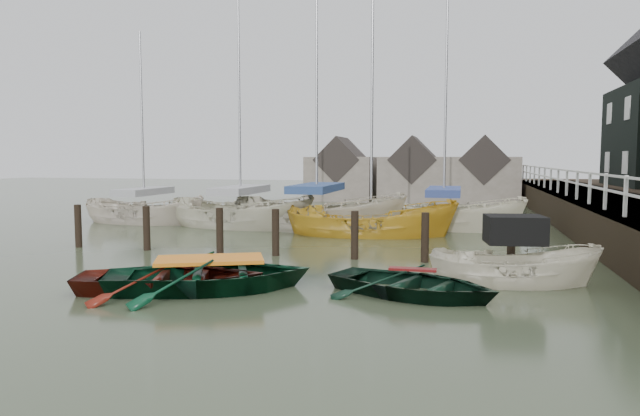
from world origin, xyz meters
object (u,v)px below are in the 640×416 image
(sailboat_a, at_px, (241,226))
(sailboat_c, at_px, (371,235))
(rowboat_green, at_px, (210,290))
(sailboat_e, at_px, (145,222))
(sailboat_b, at_px, (317,228))
(sailboat_d, at_px, (443,227))
(rowboat_dkgreen, at_px, (412,295))
(rowboat_red, at_px, (171,291))
(motorboat, at_px, (514,280))

(sailboat_a, bearing_deg, sailboat_c, -91.48)
(rowboat_green, distance_m, sailboat_e, 14.23)
(rowboat_green, xyz_separation_m, sailboat_b, (-0.37, 10.99, 0.06))
(sailboat_c, relative_size, sailboat_e, 1.10)
(rowboat_green, height_order, sailboat_b, sailboat_b)
(sailboat_d, bearing_deg, rowboat_dkgreen, -166.40)
(sailboat_c, bearing_deg, sailboat_e, 76.19)
(rowboat_green, xyz_separation_m, sailboat_a, (-3.69, 10.98, 0.06))
(rowboat_red, height_order, rowboat_green, rowboat_green)
(sailboat_a, height_order, sailboat_c, sailboat_a)
(motorboat, distance_m, sailboat_b, 11.20)
(rowboat_red, distance_m, sailboat_d, 14.00)
(rowboat_dkgreen, bearing_deg, sailboat_c, 35.14)
(motorboat, bearing_deg, sailboat_a, 41.65)
(sailboat_b, bearing_deg, sailboat_e, 93.58)
(sailboat_d, xyz_separation_m, sailboat_e, (-13.16, -1.19, -0.00))
(rowboat_dkgreen, bearing_deg, sailboat_d, 19.69)
(rowboat_green, relative_size, sailboat_c, 0.42)
(sailboat_a, relative_size, sailboat_c, 1.10)
(sailboat_c, xyz_separation_m, sailboat_d, (2.60, 2.81, 0.05))
(sailboat_b, bearing_deg, rowboat_red, -175.62)
(sailboat_a, height_order, sailboat_d, sailboat_d)
(rowboat_green, relative_size, sailboat_d, 0.38)
(rowboat_green, distance_m, sailboat_a, 11.58)
(rowboat_green, bearing_deg, sailboat_a, -5.24)
(sailboat_b, relative_size, sailboat_d, 1.05)
(sailboat_c, bearing_deg, rowboat_dkgreen, -170.90)
(sailboat_b, xyz_separation_m, sailboat_d, (5.03, 1.61, 0.00))
(sailboat_b, relative_size, sailboat_e, 1.29)
(rowboat_red, relative_size, sailboat_e, 0.42)
(motorboat, relative_size, sailboat_e, 0.42)
(sailboat_d, relative_size, sailboat_e, 1.23)
(sailboat_b, bearing_deg, rowboat_dkgreen, -148.86)
(rowboat_dkgreen, bearing_deg, sailboat_e, 70.86)
(rowboat_red, relative_size, sailboat_d, 0.34)
(sailboat_d, bearing_deg, rowboat_red, 171.88)
(rowboat_red, height_order, sailboat_c, sailboat_c)
(rowboat_green, xyz_separation_m, sailboat_c, (2.06, 9.79, 0.01))
(rowboat_green, relative_size, rowboat_dkgreen, 1.22)
(sailboat_e, bearing_deg, sailboat_c, -93.15)
(rowboat_dkgreen, bearing_deg, sailboat_a, 58.76)
(rowboat_green, xyz_separation_m, sailboat_e, (-8.50, 11.41, 0.06))
(rowboat_dkgreen, distance_m, motorboat, 2.74)
(motorboat, distance_m, sailboat_d, 10.57)
(rowboat_green, distance_m, sailboat_d, 13.43)
(sailboat_c, distance_m, sailboat_d, 3.82)
(rowboat_green, bearing_deg, sailboat_b, -21.92)
(rowboat_dkgreen, bearing_deg, rowboat_green, 118.19)
(rowboat_red, bearing_deg, motorboat, -89.47)
(rowboat_green, height_order, sailboat_e, sailboat_e)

